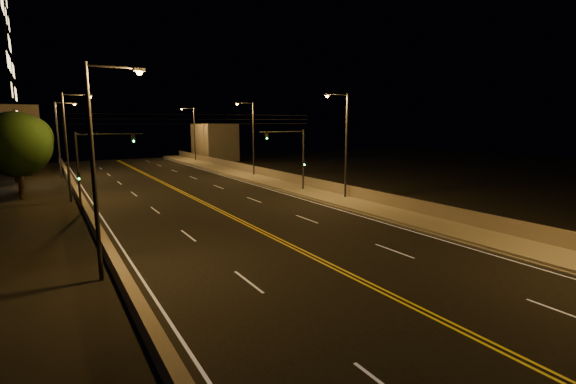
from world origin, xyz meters
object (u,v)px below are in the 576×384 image
streetlight_5 (69,140)px  traffic_signal_right (295,153)px  streetlight_6 (60,135)px  tree_1 (18,146)px  tree_2 (13,144)px  tree_3 (29,138)px  traffic_signal_left (91,162)px  streetlight_4 (99,159)px  streetlight_1 (344,140)px  tree_0 (16,144)px  streetlight_3 (193,131)px  streetlight_2 (252,134)px

streetlight_5 → traffic_signal_right: streetlight_5 is taller
streetlight_6 → tree_1: 8.63m
traffic_signal_right → tree_2: bearing=137.2°
tree_3 → traffic_signal_left: bearing=-81.1°
streetlight_4 → streetlight_6: 41.19m
streetlight_6 → tree_2: streetlight_6 is taller
streetlight_1 → traffic_signal_right: (-1.50, 5.98, -1.54)m
streetlight_6 → traffic_signal_left: (1.10, -25.20, -1.54)m
streetlight_5 → tree_0: bearing=138.6°
tree_0 → traffic_signal_left: bearing=-61.6°
tree_0 → tree_1: size_ratio=1.12×
streetlight_6 → streetlight_1: bearing=-55.5°
tree_0 → tree_3: size_ratio=1.01×
tree_0 → streetlight_1: bearing=-31.5°
streetlight_1 → tree_0: (-25.63, 15.72, -0.44)m
tree_1 → tree_2: tree_2 is taller
streetlight_3 → streetlight_6: (-21.47, -12.43, 0.00)m
tree_2 → tree_3: size_ratio=0.91×
streetlight_2 → traffic_signal_left: size_ratio=1.51×
streetlight_1 → tree_2: (-26.55, 29.16, -0.95)m
streetlight_1 → streetlight_2: (0.00, 19.35, 0.00)m
streetlight_6 → traffic_signal_right: size_ratio=1.51×
streetlight_3 → tree_3: streetlight_3 is taller
streetlight_4 → traffic_signal_left: size_ratio=1.51×
streetlight_5 → streetlight_4: bearing=-90.0°
streetlight_6 → streetlight_2: bearing=-28.9°
tree_2 → tree_0: bearing=-86.1°
streetlight_5 → tree_1: streetlight_5 is taller
traffic_signal_left → tree_2: tree_2 is taller
streetlight_6 → tree_1: (-4.33, -7.39, -1.01)m
tree_0 → tree_2: (-0.92, 13.44, -0.51)m
streetlight_4 → tree_0: streetlight_4 is taller
streetlight_1 → traffic_signal_left: size_ratio=1.51×
streetlight_2 → tree_0: (-25.63, -3.63, -0.44)m
streetlight_2 → streetlight_4: size_ratio=1.00×
streetlight_1 → streetlight_4: size_ratio=1.00×
tree_3 → tree_2: bearing=-103.2°
streetlight_1 → tree_3: bearing=125.1°
streetlight_6 → traffic_signal_right: (19.97, -25.20, -1.54)m
streetlight_4 → tree_1: 34.09m
streetlight_5 → tree_1: size_ratio=1.34×
streetlight_4 → tree_1: (-4.33, 33.80, -1.01)m
streetlight_2 → streetlight_5: size_ratio=1.00×
tree_1 → tree_0: bearing=-88.8°
streetlight_2 → traffic_signal_left: 24.41m
traffic_signal_right → tree_1: size_ratio=0.89×
traffic_signal_left → traffic_signal_right: bearing=0.0°
tree_2 → streetlight_1: bearing=-47.7°
streetlight_3 → streetlight_6: 24.81m
tree_1 → traffic_signal_right: bearing=-36.2°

